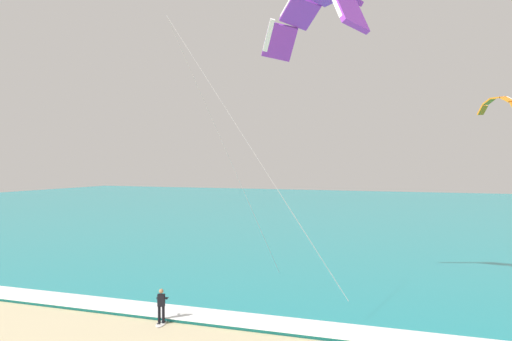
% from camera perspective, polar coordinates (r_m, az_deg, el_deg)
% --- Properties ---
extents(sea, '(200.00, 120.00, 0.20)m').
position_cam_1_polar(sea, '(85.53, 16.49, -4.22)').
color(sea, teal).
rests_on(sea, ground).
extents(surf_foam, '(200.00, 2.41, 0.04)m').
position_cam_1_polar(surf_foam, '(28.29, 3.20, -14.65)').
color(surf_foam, white).
rests_on(surf_foam, sea).
extents(surfboard, '(0.84, 1.47, 0.09)m').
position_cam_1_polar(surfboard, '(29.57, -9.13, -14.36)').
color(surfboard, white).
rests_on(surfboard, ground).
extents(kitesurfer, '(0.62, 0.62, 1.69)m').
position_cam_1_polar(kitesurfer, '(29.35, -9.12, -12.63)').
color(kitesurfer, black).
rests_on(kitesurfer, ground).
extents(kite_primary, '(9.24, 9.02, 15.98)m').
position_cam_1_polar(kite_primary, '(32.47, 5.70, 15.10)').
color(kite_primary, purple).
extents(kite_distant, '(4.28, 3.95, 1.75)m').
position_cam_1_polar(kite_distant, '(64.31, 22.37, 6.04)').
color(kite_distant, orange).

